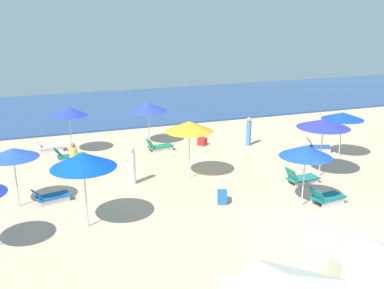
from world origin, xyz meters
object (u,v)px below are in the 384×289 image
Objects in this scene: umbrella_3 at (189,126)px; umbrella_6 at (306,151)px; beachgoer_2 at (74,162)px; cooler_box_1 at (202,141)px; umbrella_2 at (13,153)px; lounge_chair_2_0 at (51,197)px; lounge_chair_0_0 at (159,147)px; umbrella_8 at (343,116)px; lounge_chair_8_0 at (318,147)px; beachgoer_0 at (132,166)px; cooler_box_0 at (222,197)px; lounge_chair_4_0 at (301,178)px; umbrella_0 at (148,107)px; umbrella_7 at (69,111)px; umbrella_4 at (324,124)px; lounge_chair_6_0 at (326,198)px; umbrella_1 at (83,160)px; beach_ball_2 at (321,127)px; lounge_chair_7_0 at (49,147)px; beachgoer_1 at (249,132)px; lounge_chair_7_1 at (69,156)px.

umbrella_3 is 5.22m from umbrella_6.
beachgoer_2 is 7.67m from cooler_box_1.
umbrella_3 reaches higher than umbrella_2.
lounge_chair_2_0 is (1.16, -0.07, -1.88)m from umbrella_2.
lounge_chair_0_0 is 0.64× the size of umbrella_8.
lounge_chair_8_0 is 10.31m from beachgoer_0.
umbrella_6 is (10.11, -3.70, 0.06)m from umbrella_2.
lounge_chair_4_0 is at bearing 121.54° from cooler_box_0.
umbrella_7 is at bearing -176.35° from umbrella_0.
umbrella_4 is (5.84, -7.64, 0.35)m from umbrella_0.
lounge_chair_2_0 is 1.03× the size of lounge_chair_6_0.
umbrella_2 is at bearing 159.89° from umbrella_6.
umbrella_4 is at bearing 7.30° from umbrella_1.
beach_ball_2 is at bearing -97.10° from lounge_chair_0_0.
lounge_chair_8_0 is (7.87, -2.98, 0.01)m from lounge_chair_0_0.
lounge_chair_7_0 is at bearing 129.50° from umbrella_6.
umbrella_7 is (2.59, 6.13, 0.09)m from umbrella_2.
beach_ball_2 is at bearing 24.89° from umbrella_3.
lounge_chair_8_0 is (2.14, 3.10, -2.16)m from umbrella_4.
cooler_box_1 is (7.17, 2.66, -0.52)m from beachgoer_2.
umbrella_6 is 13.70m from lounge_chair_7_0.
cooler_box_0 is (6.23, -2.28, -0.03)m from lounge_chair_2_0.
umbrella_0 reaches higher than cooler_box_1.
umbrella_2 is at bearing -85.14° from cooler_box_0.
umbrella_0 and umbrella_8 have the same top height.
lounge_chair_2_0 is 0.64× the size of umbrella_8.
umbrella_8 is at bearing 30.53° from beachgoer_1.
cooler_box_1 is at bearing -95.14° from lounge_chair_0_0.
umbrella_4 is 8.62m from beach_ball_2.
lounge_chair_2_0 is at bearing 76.70° from lounge_chair_4_0.
beachgoer_1 is (0.53, 5.91, 0.53)m from lounge_chair_4_0.
umbrella_0 is 0.89× the size of umbrella_4.
lounge_chair_6_0 is 8.17m from beachgoer_1.
lounge_chair_4_0 is (11.37, -1.73, -1.88)m from umbrella_2.
umbrella_7 is 5.47× the size of cooler_box_1.
umbrella_1 reaches higher than lounge_chair_8_0.
cooler_box_1 is at bearing -89.23° from lounge_chair_7_1.
umbrella_0 reaches higher than beach_ball_2.
umbrella_7 is at bearing -124.90° from lounge_chair_7_0.
umbrella_4 is (10.45, 1.34, 0.02)m from umbrella_1.
beachgoer_0 is at bearing 9.45° from umbrella_2.
lounge_chair_7_1 is 0.93× the size of beachgoer_0.
beach_ball_2 is (10.70, 0.61, -0.07)m from lounge_chair_0_0.
cooler_box_0 is at bearing -48.27° from beachgoer_1.
umbrella_8 reaches higher than cooler_box_0.
lounge_chair_2_0 is 6.64m from cooler_box_0.
umbrella_2 is 10.95m from cooler_box_1.
umbrella_4 is at bearing -5.53° from beachgoer_1.
umbrella_6 is at bearing 68.41° from lounge_chair_6_0.
umbrella_8 reaches higher than lounge_chair_7_0.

